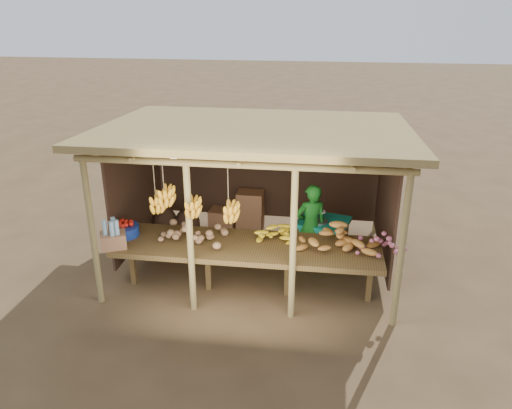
# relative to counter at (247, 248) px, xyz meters

# --- Properties ---
(ground) EXTENTS (60.00, 60.00, 0.00)m
(ground) POSITION_rel_counter_xyz_m (-0.00, 0.95, -0.74)
(ground) COLOR brown
(ground) RESTS_ON ground
(stall_structure) EXTENTS (4.70, 3.50, 2.43)m
(stall_structure) POSITION_rel_counter_xyz_m (-0.07, 0.98, 1.18)
(stall_structure) COLOR olive
(stall_structure) RESTS_ON ground
(counter) EXTENTS (3.90, 1.05, 0.80)m
(counter) POSITION_rel_counter_xyz_m (0.00, 0.00, 0.00)
(counter) COLOR brown
(counter) RESTS_ON ground
(potato_heap) EXTENTS (1.15, 0.90, 0.37)m
(potato_heap) POSITION_rel_counter_xyz_m (-0.85, 0.05, 0.24)
(potato_heap) COLOR #A47954
(potato_heap) RESTS_ON counter
(sweet_potato_heap) EXTENTS (1.15, 0.77, 0.36)m
(sweet_potato_heap) POSITION_rel_counter_xyz_m (1.29, 0.07, 0.24)
(sweet_potato_heap) COLOR #C47E32
(sweet_potato_heap) RESTS_ON counter
(onion_heap) EXTENTS (0.86, 0.63, 0.35)m
(onion_heap) POSITION_rel_counter_xyz_m (1.90, -0.04, 0.24)
(onion_heap) COLOR #B95A75
(onion_heap) RESTS_ON counter
(banana_pile) EXTENTS (0.64, 0.52, 0.35)m
(banana_pile) POSITION_rel_counter_xyz_m (0.35, 0.27, 0.23)
(banana_pile) COLOR yellow
(banana_pile) RESTS_ON counter
(tomato_basin) EXTENTS (0.44, 0.44, 0.23)m
(tomato_basin) POSITION_rel_counter_xyz_m (-1.90, 0.06, 0.16)
(tomato_basin) COLOR navy
(tomato_basin) RESTS_ON counter
(bottle_box) EXTENTS (0.44, 0.40, 0.45)m
(bottle_box) POSITION_rel_counter_xyz_m (-1.90, -0.34, 0.23)
(bottle_box) COLOR #9A6745
(bottle_box) RESTS_ON counter
(vendor) EXTENTS (0.61, 0.51, 1.44)m
(vendor) POSITION_rel_counter_xyz_m (0.90, 0.94, -0.02)
(vendor) COLOR #186F1E
(vendor) RESTS_ON ground
(tarp_crate) EXTENTS (0.96, 0.89, 0.96)m
(tarp_crate) POSITION_rel_counter_xyz_m (1.10, 1.16, -0.34)
(tarp_crate) COLOR brown
(tarp_crate) RESTS_ON ground
(carton_stack) EXTENTS (1.05, 0.42, 0.78)m
(carton_stack) POSITION_rel_counter_xyz_m (-0.45, 2.15, -0.40)
(carton_stack) COLOR #9A6745
(carton_stack) RESTS_ON ground
(burlap_sacks) EXTENTS (0.91, 0.48, 0.64)m
(burlap_sacks) POSITION_rel_counter_xyz_m (-1.63, 1.78, -0.46)
(burlap_sacks) COLOR #402A1D
(burlap_sacks) RESTS_ON ground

